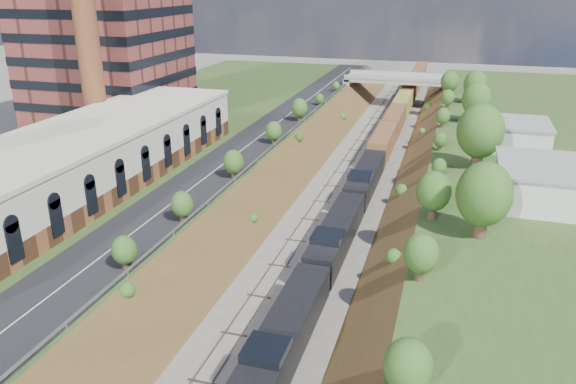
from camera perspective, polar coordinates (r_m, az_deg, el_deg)
name	(u,v)px	position (r m, az deg, el deg)	size (l,w,h in m)	color
platform_left	(135,158)	(89.84, -15.30, 3.35)	(44.00, 180.00, 5.00)	#354E20
embankment_left	(270,187)	(81.53, -1.83, 0.47)	(7.07, 180.00, 7.07)	brown
embankment_right	(425,204)	(77.81, 13.74, -1.17)	(7.07, 180.00, 7.07)	brown
rail_left_track	(327,193)	(79.38, 3.93, -0.08)	(1.58, 180.00, 0.18)	gray
rail_right_track	(363,197)	(78.49, 7.63, -0.47)	(1.58, 180.00, 0.18)	gray
road	(240,152)	(81.40, -4.88, 4.12)	(8.00, 180.00, 0.10)	black
guardrail	(267,151)	(79.71, -2.19, 4.19)	(0.10, 171.00, 0.70)	#99999E
commercial_building	(65,167)	(68.22, -21.70, 2.39)	(14.30, 62.30, 7.00)	brown
smokestack	(83,5)	(84.47, -20.09, 17.37)	(3.20, 3.20, 40.00)	brown
overpass	(397,85)	(137.09, 11.03, 10.63)	(24.50, 8.30, 7.40)	gray
white_building_near	(540,184)	(68.60, 24.22, 0.78)	(9.00, 12.00, 4.00)	silver
white_building_far	(519,136)	(89.57, 22.41, 5.32)	(8.00, 10.00, 3.60)	silver
tree_right_large	(484,195)	(55.86, 19.31, -0.27)	(5.25, 5.25, 7.61)	#473323
tree_left_crest	(96,274)	(46.31, -18.91, -7.86)	(2.45, 2.45, 3.55)	#473323
freight_train	(393,123)	(110.01, 10.66, 6.94)	(3.03, 154.67, 4.55)	black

